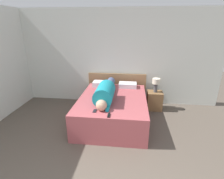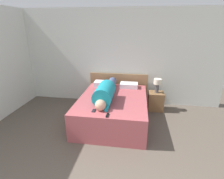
{
  "view_description": "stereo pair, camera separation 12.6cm",
  "coord_description": "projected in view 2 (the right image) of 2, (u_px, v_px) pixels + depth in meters",
  "views": [
    {
      "loc": [
        0.64,
        -0.95,
        2.15
      ],
      "look_at": [
        0.23,
        2.59,
        0.85
      ],
      "focal_mm": 28.0,
      "sensor_mm": 36.0,
      "label": 1
    },
    {
      "loc": [
        0.76,
        -0.93,
        2.15
      ],
      "look_at": [
        0.23,
        2.59,
        0.85
      ],
      "focal_mm": 28.0,
      "sensor_mm": 36.0,
      "label": 2
    }
  ],
  "objects": [
    {
      "name": "headboard",
      "position": [
        118.0,
        88.0,
        5.08
      ],
      "size": [
        1.64,
        0.04,
        0.87
      ],
      "color": "#A37A51",
      "rests_on": "ground_plane"
    },
    {
      "name": "pillow_near_headboard",
      "position": [
        103.0,
        84.0,
        4.74
      ],
      "size": [
        0.49,
        0.29,
        0.13
      ],
      "color": "white",
      "rests_on": "bed"
    },
    {
      "name": "nightstand",
      "position": [
        156.0,
        101.0,
        4.68
      ],
      "size": [
        0.39,
        0.36,
        0.49
      ],
      "color": "brown",
      "rests_on": "ground_plane"
    },
    {
      "name": "wall_back",
      "position": [
        111.0,
        58.0,
        4.88
      ],
      "size": [
        6.09,
        0.06,
        2.6
      ],
      "color": "silver",
      "rests_on": "ground_plane"
    },
    {
      "name": "person_lying",
      "position": [
        106.0,
        92.0,
        3.87
      ],
      "size": [
        0.4,
        1.7,
        0.4
      ],
      "color": "tan",
      "rests_on": "bed"
    },
    {
      "name": "table_lamp",
      "position": [
        157.0,
        83.0,
        4.51
      ],
      "size": [
        0.2,
        0.2,
        0.37
      ],
      "color": "#4C4C51",
      "rests_on": "nightstand"
    },
    {
      "name": "pillow_second",
      "position": [
        129.0,
        85.0,
        4.65
      ],
      "size": [
        0.46,
        0.29,
        0.12
      ],
      "color": "white",
      "rests_on": "bed"
    },
    {
      "name": "bed",
      "position": [
        113.0,
        109.0,
        4.11
      ],
      "size": [
        1.52,
        1.95,
        0.6
      ],
      "color": "#A84C51",
      "rests_on": "ground_plane"
    },
    {
      "name": "tv_remote",
      "position": [
        107.0,
        115.0,
        3.2
      ],
      "size": [
        0.04,
        0.15,
        0.02
      ],
      "color": "black",
      "rests_on": "bed"
    },
    {
      "name": "cell_phone",
      "position": [
        94.0,
        111.0,
        3.38
      ],
      "size": [
        0.06,
        0.13,
        0.01
      ],
      "color": "black",
      "rests_on": "bed"
    }
  ]
}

